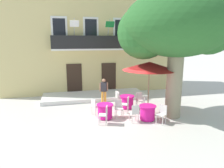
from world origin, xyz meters
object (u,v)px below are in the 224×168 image
object	(u,v)px
cafe_chair_near_tree_0	(95,105)
cafe_umbrella	(149,66)
plane_tree	(176,27)
cafe_chair_front_1	(146,105)
cafe_chair_near_tree_2	(119,107)
cafe_chair_front_2	(135,112)
cafe_table_front	(147,113)
cafe_chair_middle_2	(126,103)
pedestrian_near_entrance	(104,91)
cafe_chair_middle_1	(119,97)
cafe_table_near_tree	(105,111)
cafe_chair_near_tree_1	(104,114)
cafe_chair_front_0	(162,113)
cafe_table_middle	(127,102)
cafe_chair_middle_0	(139,99)

from	to	relation	value
cafe_chair_near_tree_0	cafe_umbrella	xyz separation A→B (m)	(2.92, -0.31, 2.08)
plane_tree	cafe_chair_front_1	world-z (taller)	plane_tree
cafe_chair_near_tree_2	cafe_chair_front_1	distance (m)	1.52
cafe_chair_front_2	cafe_table_front	bearing A→B (deg)	10.75
cafe_chair_middle_2	pedestrian_near_entrance	xyz separation A→B (m)	(-0.98, 1.48, 0.44)
plane_tree	pedestrian_near_entrance	xyz separation A→B (m)	(-3.11, 2.57, -3.63)
plane_tree	cafe_chair_near_tree_0	distance (m)	5.73
cafe_chair_front_2	pedestrian_near_entrance	distance (m)	3.10
pedestrian_near_entrance	cafe_chair_middle_1	bearing A→B (deg)	-6.28
cafe_table_near_tree	cafe_chair_middle_2	bearing A→B (deg)	24.05
cafe_chair_near_tree_0	cafe_chair_front_2	size ratio (longest dim) A/B	1.00
cafe_table_front	cafe_chair_front_1	world-z (taller)	cafe_chair_front_1
pedestrian_near_entrance	plane_tree	bearing A→B (deg)	-39.56
cafe_chair_near_tree_1	cafe_table_front	size ratio (longest dim) A/B	1.05
cafe_chair_middle_2	pedestrian_near_entrance	world-z (taller)	pedestrian_near_entrance
cafe_chair_near_tree_0	cafe_chair_near_tree_1	size ratio (longest dim) A/B	1.00
cafe_chair_near_tree_0	pedestrian_near_entrance	size ratio (longest dim) A/B	0.53
cafe_table_front	cafe_umbrella	size ratio (longest dim) A/B	0.30
cafe_chair_front_0	plane_tree	bearing A→B (deg)	40.24
cafe_chair_front_0	cafe_chair_front_1	distance (m)	1.30
cafe_chair_near_tree_2	cafe_table_front	xyz separation A→B (m)	(1.30, -0.77, -0.14)
cafe_chair_middle_2	cafe_chair_front_0	xyz separation A→B (m)	(1.24, -1.84, 0.00)
cafe_table_middle	cafe_chair_front_2	xyz separation A→B (m)	(-0.29, -2.13, 0.14)
cafe_table_middle	cafe_chair_front_1	xyz separation A→B (m)	(0.68, -1.27, 0.14)
cafe_chair_middle_0	cafe_umbrella	world-z (taller)	cafe_umbrella
cafe_chair_middle_0	cafe_umbrella	distance (m)	2.28
cafe_chair_near_tree_1	cafe_chair_middle_2	size ratio (longest dim) A/B	1.00
cafe_chair_front_1	cafe_umbrella	distance (m)	2.11
cafe_chair_near_tree_2	cafe_chair_middle_0	bearing A→B (deg)	35.87
cafe_chair_middle_1	pedestrian_near_entrance	size ratio (longest dim) A/B	0.53
cafe_chair_middle_1	cafe_umbrella	bearing A→B (deg)	-53.39
cafe_chair_front_0	cafe_chair_front_2	bearing A→B (deg)	162.00
plane_tree	cafe_chair_middle_2	bearing A→B (deg)	152.99
cafe_table_near_tree	cafe_chair_front_2	bearing A→B (deg)	-32.77
cafe_table_front	cafe_umbrella	world-z (taller)	cafe_umbrella
cafe_chair_near_tree_2	cafe_table_middle	xyz separation A→B (m)	(0.85, 1.23, -0.14)
cafe_chair_near_tree_1	pedestrian_near_entrance	distance (m)	2.89
cafe_table_near_tree	cafe_chair_middle_0	size ratio (longest dim) A/B	0.95
cafe_table_near_tree	pedestrian_near_entrance	bearing A→B (deg)	80.54
cafe_table_front	cafe_table_middle	bearing A→B (deg)	102.67
cafe_table_near_tree	cafe_chair_front_1	xyz separation A→B (m)	(2.27, 0.02, 0.14)
cafe_umbrella	pedestrian_near_entrance	distance (m)	3.24
cafe_chair_front_0	cafe_chair_near_tree_0	bearing A→B (deg)	147.84
cafe_chair_near_tree_0	cafe_table_front	bearing A→B (deg)	-28.27
cafe_chair_near_tree_2	cafe_chair_front_1	xyz separation A→B (m)	(1.52, -0.05, 0.00)
cafe_chair_middle_0	cafe_chair_front_1	distance (m)	1.20
cafe_chair_near_tree_2	cafe_chair_front_0	distance (m)	2.24
cafe_chair_near_tree_2	cafe_chair_middle_2	bearing A→B (deg)	42.50
plane_tree	cafe_chair_middle_0	world-z (taller)	plane_tree
plane_tree	cafe_chair_near_tree_2	world-z (taller)	plane_tree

